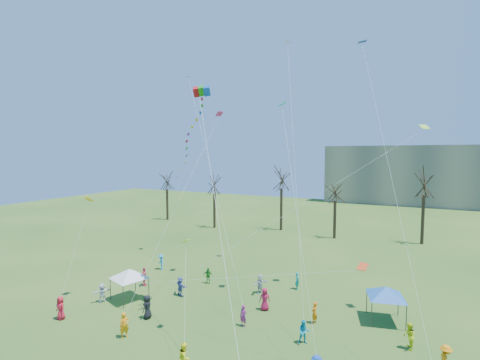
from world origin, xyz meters
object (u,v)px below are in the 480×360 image
at_px(canopy_tent_white, 129,274).
at_px(canopy_tent_blue, 386,292).
at_px(distant_building, 452,176).
at_px(big_box_kite, 193,140).

height_order(canopy_tent_white, canopy_tent_blue, canopy_tent_white).
height_order(distant_building, canopy_tent_blue, distant_building).
bearing_deg(canopy_tent_white, big_box_kite, 0.73).
bearing_deg(canopy_tent_blue, big_box_kite, -158.09).
bearing_deg(canopy_tent_blue, canopy_tent_white, -164.66).
relative_size(canopy_tent_white, canopy_tent_blue, 0.98).
height_order(distant_building, big_box_kite, big_box_kite).
xyz_separation_m(big_box_kite, canopy_tent_white, (-6.72, -0.09, -11.55)).
xyz_separation_m(distant_building, canopy_tent_white, (-32.67, -76.11, -5.17)).
xyz_separation_m(big_box_kite, canopy_tent_blue, (13.73, 5.52, -11.57)).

